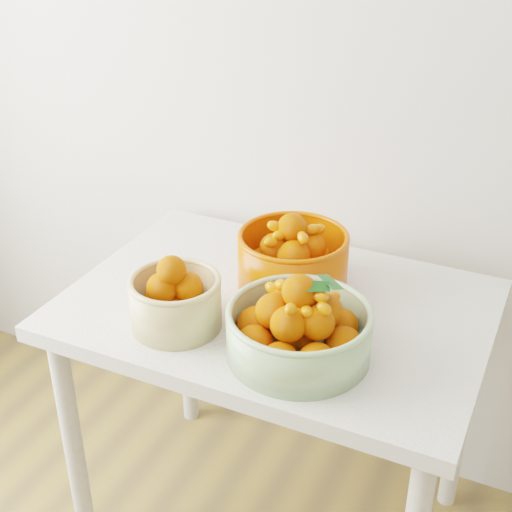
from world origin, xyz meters
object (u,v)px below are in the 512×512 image
at_px(bowl_orange, 293,259).
at_px(bowl_cream, 176,300).
at_px(bowl_green, 299,328).
at_px(table, 276,335).

bearing_deg(bowl_orange, bowl_cream, -122.39).
bearing_deg(bowl_green, table, 126.12).
xyz_separation_m(bowl_green, bowl_orange, (-0.12, 0.26, 0.01)).
height_order(table, bowl_orange, bowl_orange).
distance_m(bowl_cream, bowl_green, 0.29).
height_order(bowl_cream, bowl_orange, bowl_orange).
distance_m(bowl_cream, bowl_orange, 0.32).
height_order(bowl_cream, bowl_green, bowl_green).
xyz_separation_m(table, bowl_orange, (0.00, 0.09, 0.17)).
distance_m(table, bowl_green, 0.27).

